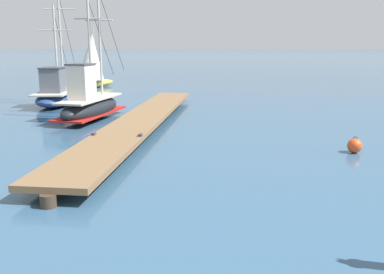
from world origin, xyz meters
name	(u,v)px	position (x,y,z in m)	size (l,w,h in m)	color
floating_dock	(141,120)	(-4.01, 17.49, 0.36)	(3.17, 17.80, 0.53)	brown
fishing_boat_0	(89,104)	(-6.67, 19.39, 0.75)	(2.45, 6.44, 6.29)	black
fishing_boat_2	(57,94)	(-9.69, 23.74, 0.67)	(2.26, 6.94, 6.67)	navy
mooring_buoy	(355,146)	(3.49, 13.77, 0.24)	(0.47, 0.47, 0.54)	#E04C1E
distant_sailboat	(92,61)	(-10.20, 33.31, 2.05)	(3.06, 4.03, 4.57)	gold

